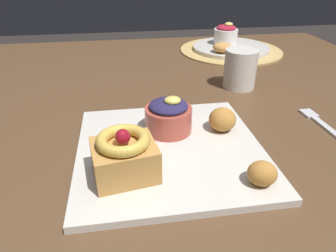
# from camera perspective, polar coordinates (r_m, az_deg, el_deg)

# --- Properties ---
(dining_table) EXTENTS (1.34, 1.09, 0.73)m
(dining_table) POSITION_cam_1_polar(r_m,az_deg,el_deg) (0.77, 0.06, 0.12)
(dining_table) COLOR brown
(dining_table) RESTS_ON ground_plane
(woven_placemat) EXTENTS (0.34, 0.34, 0.00)m
(woven_placemat) POSITION_cam_1_polar(r_m,az_deg,el_deg) (1.10, 11.58, 13.65)
(woven_placemat) COLOR tan
(woven_placemat) RESTS_ON dining_table
(front_plate) EXTENTS (0.30, 0.30, 0.01)m
(front_plate) POSITION_cam_1_polar(r_m,az_deg,el_deg) (0.51, 0.35, -4.40)
(front_plate) COLOR silver
(front_plate) RESTS_ON dining_table
(cake_slice) EXTENTS (0.10, 0.09, 0.07)m
(cake_slice) POSITION_cam_1_polar(r_m,az_deg,el_deg) (0.43, -8.13, -5.48)
(cake_slice) COLOR #C68E47
(cake_slice) RESTS_ON front_plate
(berry_ramekin) EXTENTS (0.08, 0.08, 0.07)m
(berry_ramekin) POSITION_cam_1_polar(r_m,az_deg,el_deg) (0.54, 0.10, 1.89)
(berry_ramekin) COLOR #B24C3D
(berry_ramekin) RESTS_ON front_plate
(fritter_front) EXTENTS (0.04, 0.04, 0.03)m
(fritter_front) POSITION_cam_1_polar(r_m,az_deg,el_deg) (0.44, 17.14, -8.42)
(fritter_front) COLOR #BC7F38
(fritter_front) RESTS_ON front_plate
(fritter_middle) EXTENTS (0.05, 0.05, 0.04)m
(fritter_middle) POSITION_cam_1_polar(r_m,az_deg,el_deg) (0.56, 10.10, 1.23)
(fritter_middle) COLOR #BC7F38
(fritter_middle) RESTS_ON front_plate
(back_plate) EXTENTS (0.26, 0.26, 0.01)m
(back_plate) POSITION_cam_1_polar(r_m,az_deg,el_deg) (1.09, 11.62, 14.08)
(back_plate) COLOR silver
(back_plate) RESTS_ON woven_placemat
(back_ramekin) EXTENTS (0.08, 0.08, 0.07)m
(back_ramekin) POSITION_cam_1_polar(r_m,az_deg,el_deg) (1.11, 10.70, 16.40)
(back_ramekin) COLOR white
(back_ramekin) RESTS_ON back_plate
(back_pastry) EXTENTS (0.06, 0.06, 0.03)m
(back_pastry) POSITION_cam_1_polar(r_m,az_deg,el_deg) (1.01, 10.07, 14.23)
(back_pastry) COLOR #C68E47
(back_pastry) RESTS_ON back_plate
(fork) EXTENTS (0.03, 0.13, 0.00)m
(fork) POSITION_cam_1_polar(r_m,az_deg,el_deg) (0.67, 26.27, 0.77)
(fork) COLOR silver
(fork) RESTS_ON dining_table
(coffee_mug) EXTENTS (0.08, 0.08, 0.09)m
(coffee_mug) POSITION_cam_1_polar(r_m,az_deg,el_deg) (0.78, 13.29, 10.29)
(coffee_mug) COLOR silver
(coffee_mug) RESTS_ON dining_table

